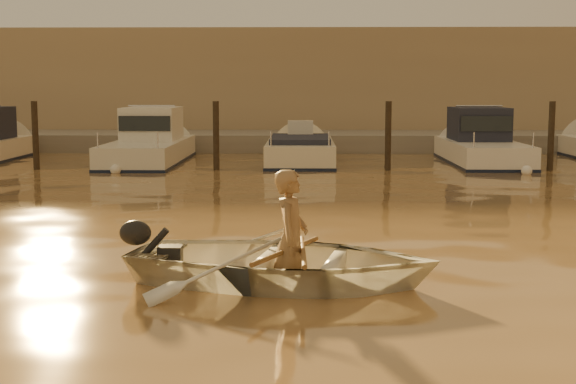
{
  "coord_description": "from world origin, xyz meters",
  "views": [
    {
      "loc": [
        2.36,
        -9.48,
        2.44
      ],
      "look_at": [
        2.11,
        3.24,
        0.75
      ],
      "focal_mm": 50.0,
      "sensor_mm": 36.0,
      "label": 1
    }
  ],
  "objects_px": {
    "dinghy": "(283,262)",
    "moored_boat_3": "(300,156)",
    "moored_boat_2": "(149,143)",
    "person": "(291,239)",
    "moored_boat_4": "(482,144)",
    "waterfront_building": "(252,87)"
  },
  "relations": [
    {
      "from": "person",
      "to": "moored_boat_4",
      "type": "relative_size",
      "value": 0.27
    },
    {
      "from": "person",
      "to": "waterfront_building",
      "type": "distance_m",
      "value": 26.93
    },
    {
      "from": "moored_boat_2",
      "to": "moored_boat_3",
      "type": "distance_m",
      "value": 4.86
    },
    {
      "from": "waterfront_building",
      "to": "moored_boat_3",
      "type": "bearing_deg",
      "value": -78.48
    },
    {
      "from": "dinghy",
      "to": "person",
      "type": "relative_size",
      "value": 2.22
    },
    {
      "from": "dinghy",
      "to": "moored_boat_3",
      "type": "height_order",
      "value": "moored_boat_3"
    },
    {
      "from": "dinghy",
      "to": "moored_boat_2",
      "type": "height_order",
      "value": "moored_boat_2"
    },
    {
      "from": "dinghy",
      "to": "person",
      "type": "distance_m",
      "value": 0.3
    },
    {
      "from": "moored_boat_2",
      "to": "dinghy",
      "type": "bearing_deg",
      "value": -73.36
    },
    {
      "from": "dinghy",
      "to": "moored_boat_4",
      "type": "bearing_deg",
      "value": -9.53
    },
    {
      "from": "moored_boat_2",
      "to": "person",
      "type": "bearing_deg",
      "value": -73.05
    },
    {
      "from": "moored_boat_4",
      "to": "waterfront_building",
      "type": "distance_m",
      "value": 13.72
    },
    {
      "from": "moored_boat_3",
      "to": "waterfront_building",
      "type": "xyz_separation_m",
      "value": [
        -2.24,
        11.0,
        2.17
      ]
    },
    {
      "from": "dinghy",
      "to": "moored_boat_4",
      "type": "relative_size",
      "value": 0.59
    },
    {
      "from": "moored_boat_2",
      "to": "moored_boat_3",
      "type": "relative_size",
      "value": 1.19
    },
    {
      "from": "dinghy",
      "to": "waterfront_building",
      "type": "xyz_separation_m",
      "value": [
        -2.11,
        26.76,
        2.12
      ]
    },
    {
      "from": "person",
      "to": "moored_boat_4",
      "type": "bearing_deg",
      "value": -9.19
    },
    {
      "from": "dinghy",
      "to": "waterfront_building",
      "type": "relative_size",
      "value": 0.08
    },
    {
      "from": "moored_boat_3",
      "to": "moored_boat_2",
      "type": "bearing_deg",
      "value": 180.0
    },
    {
      "from": "dinghy",
      "to": "moored_boat_3",
      "type": "bearing_deg",
      "value": 10.49
    },
    {
      "from": "moored_boat_2",
      "to": "moored_boat_3",
      "type": "xyz_separation_m",
      "value": [
        4.85,
        0.0,
        -0.4
      ]
    },
    {
      "from": "moored_boat_4",
      "to": "moored_boat_2",
      "type": "bearing_deg",
      "value": 180.0
    }
  ]
}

